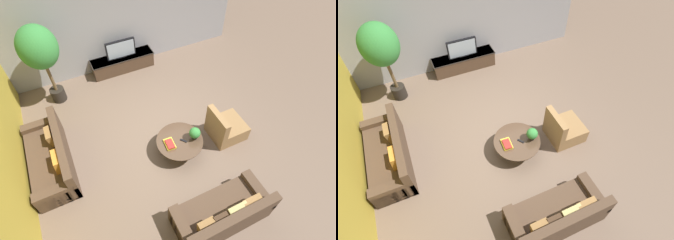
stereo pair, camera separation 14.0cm
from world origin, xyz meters
TOP-DOWN VIEW (x-y plane):
  - ground_plane at (0.00, 0.00)m, footprint 24.00×24.00m
  - back_wall_stone at (0.00, 3.26)m, footprint 7.40×0.12m
  - media_console at (-0.11, 2.94)m, footprint 1.90×0.50m
  - television at (-0.11, 2.94)m, footprint 0.88×0.13m
  - coffee_table at (0.05, -0.51)m, footprint 1.07×1.07m
  - couch_by_wall at (-2.66, 0.36)m, footprint 0.84×2.05m
  - couch_near_entry at (0.04, -2.31)m, footprint 1.85×0.84m
  - armchair_wicker at (1.27, -0.57)m, footprint 0.80×0.76m
  - potted_palm_tall at (-2.15, 2.47)m, footprint 0.92×0.92m
  - potted_plant_tabletop at (0.38, -0.60)m, footprint 0.26×0.26m
  - book_stack at (-0.20, -0.52)m, footprint 0.23×0.33m
  - remote_black at (0.12, -0.56)m, footprint 0.13×0.15m

SIDE VIEW (x-z plane):
  - ground_plane at x=0.00m, z-range 0.00..0.00m
  - media_console at x=-0.11m, z-range 0.01..0.48m
  - armchair_wicker at x=1.27m, z-range -0.16..0.70m
  - couch_by_wall at x=-2.66m, z-range -0.13..0.71m
  - coffee_table at x=0.05m, z-range 0.08..0.50m
  - couch_near_entry at x=0.04m, z-range -0.13..0.71m
  - remote_black at x=0.12m, z-range 0.41..0.43m
  - book_stack at x=-0.20m, z-range 0.41..0.49m
  - potted_plant_tabletop at x=0.38m, z-range 0.44..0.76m
  - television at x=-0.11m, z-range 0.46..1.01m
  - back_wall_stone at x=0.00m, z-range 0.00..3.00m
  - potted_palm_tall at x=-2.15m, z-range 0.49..2.73m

